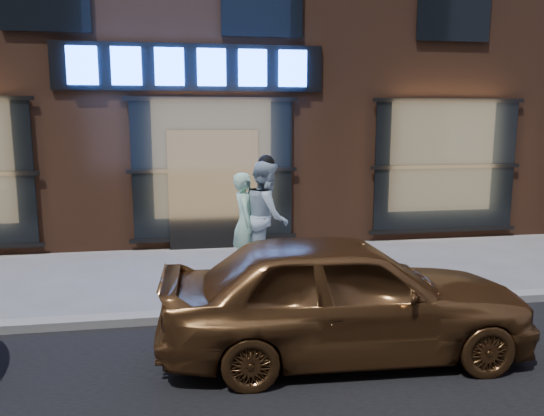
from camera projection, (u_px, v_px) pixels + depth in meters
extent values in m
plane|color=slate|center=(231.00, 318.00, 7.08)|extent=(90.00, 90.00, 0.00)
cube|color=gray|center=(231.00, 314.00, 7.07)|extent=(60.00, 0.25, 0.12)
cube|color=#54301E|center=(203.00, 27.00, 14.01)|extent=(30.00, 8.00, 10.00)
cube|color=black|center=(191.00, 67.00, 10.25)|extent=(5.20, 0.06, 0.90)
cube|color=black|center=(214.00, 190.00, 10.69)|extent=(1.80, 0.10, 2.40)
cube|color=#FFBF72|center=(213.00, 170.00, 10.68)|extent=(3.00, 0.04, 2.60)
cube|color=black|center=(213.00, 170.00, 10.64)|extent=(3.20, 0.06, 2.80)
cube|color=#FFBF72|center=(445.00, 166.00, 11.47)|extent=(3.00, 0.04, 2.60)
cube|color=black|center=(446.00, 166.00, 11.43)|extent=(3.20, 0.06, 2.80)
cube|color=black|center=(455.00, 1.00, 10.86)|extent=(1.60, 0.06, 1.60)
cube|color=#2659FF|center=(82.00, 65.00, 9.86)|extent=(0.55, 0.12, 0.70)
cube|color=#2659FF|center=(126.00, 66.00, 9.99)|extent=(0.55, 0.12, 0.70)
cube|color=#2659FF|center=(169.00, 67.00, 10.11)|extent=(0.55, 0.12, 0.70)
cube|color=#2659FF|center=(212.00, 67.00, 10.24)|extent=(0.55, 0.12, 0.70)
cube|color=#2659FF|center=(253.00, 68.00, 10.37)|extent=(0.55, 0.12, 0.70)
cube|color=#2659FF|center=(293.00, 69.00, 10.50)|extent=(0.55, 0.12, 0.70)
imported|color=#BBF6D7|center=(245.00, 223.00, 9.09)|extent=(0.43, 0.64, 1.73)
imported|color=white|center=(266.00, 216.00, 9.11)|extent=(0.81, 1.00, 1.93)
imported|color=brown|center=(344.00, 295.00, 5.90)|extent=(4.15, 1.81, 1.39)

